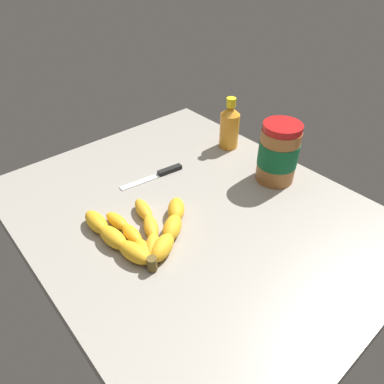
# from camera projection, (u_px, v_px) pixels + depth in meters

# --- Properties ---
(ground_plane) EXTENTS (0.88, 0.71, 0.05)m
(ground_plane) POSITION_uv_depth(u_px,v_px,m) (192.00, 217.00, 0.85)
(ground_plane) COLOR gray
(banana_bunch) EXTENTS (0.23, 0.22, 0.04)m
(banana_bunch) POSITION_uv_depth(u_px,v_px,m) (142.00, 232.00, 0.75)
(banana_bunch) COLOR gold
(banana_bunch) RESTS_ON ground_plane
(peanut_butter_jar) EXTENTS (0.10, 0.10, 0.16)m
(peanut_butter_jar) POSITION_uv_depth(u_px,v_px,m) (278.00, 153.00, 0.88)
(peanut_butter_jar) COLOR #9E602D
(peanut_butter_jar) RESTS_ON ground_plane
(honey_bottle) EXTENTS (0.06, 0.06, 0.15)m
(honey_bottle) POSITION_uv_depth(u_px,v_px,m) (229.00, 126.00, 1.02)
(honey_bottle) COLOR orange
(honey_bottle) RESTS_ON ground_plane
(butter_knife) EXTENTS (0.04, 0.18, 0.01)m
(butter_knife) POSITION_uv_depth(u_px,v_px,m) (158.00, 175.00, 0.94)
(butter_knife) COLOR silver
(butter_knife) RESTS_ON ground_plane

